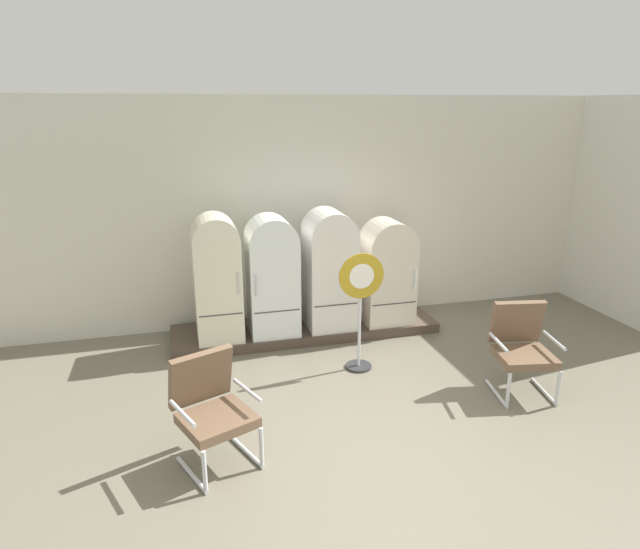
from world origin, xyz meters
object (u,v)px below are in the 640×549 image
at_px(refrigerator_2, 329,266).
at_px(refrigerator_3, 387,269).
at_px(armchair_right, 521,344).
at_px(sign_stand, 360,309).
at_px(armchair_left, 211,405).
at_px(refrigerator_1, 272,272).
at_px(refrigerator_0, 217,274).

relative_size(refrigerator_2, refrigerator_3, 1.12).
bearing_deg(armchair_right, sign_stand, 148.29).
relative_size(refrigerator_3, armchair_left, 1.44).
relative_size(armchair_right, sign_stand, 0.70).
relative_size(refrigerator_1, refrigerator_3, 1.09).
relative_size(refrigerator_2, armchair_right, 1.61).
relative_size(refrigerator_0, refrigerator_3, 1.12).
xyz_separation_m(armchair_left, sign_stand, (1.85, 1.36, 0.22)).
bearing_deg(refrigerator_2, sign_stand, -86.39).
distance_m(armchair_right, sign_stand, 1.83).
bearing_deg(sign_stand, refrigerator_2, 93.61).
bearing_deg(sign_stand, refrigerator_0, 145.30).
xyz_separation_m(refrigerator_1, armchair_left, (-0.99, -2.44, -0.42)).
bearing_deg(armchair_right, armchair_left, -173.20).
xyz_separation_m(armchair_left, armchair_right, (3.39, 0.40, 0.00)).
distance_m(refrigerator_2, armchair_right, 2.66).
bearing_deg(armchair_left, sign_stand, 36.42).
height_order(refrigerator_3, armchair_left, refrigerator_3).
height_order(refrigerator_0, refrigerator_1, refrigerator_0).
bearing_deg(refrigerator_0, armchair_left, -96.33).
distance_m(refrigerator_2, refrigerator_3, 0.83).
relative_size(refrigerator_2, armchair_left, 1.61).
xyz_separation_m(refrigerator_1, armchair_right, (2.41, -2.03, -0.42)).
bearing_deg(refrigerator_3, armchair_right, -68.63).
distance_m(refrigerator_3, sign_stand, 1.31).
xyz_separation_m(refrigerator_0, sign_stand, (1.57, -1.09, -0.23)).
bearing_deg(refrigerator_2, refrigerator_1, -177.85).
relative_size(refrigerator_0, sign_stand, 1.12).
distance_m(refrigerator_0, refrigerator_2, 1.50).
distance_m(refrigerator_1, armchair_right, 3.18).
height_order(armchair_left, sign_stand, sign_stand).
bearing_deg(refrigerator_1, armchair_right, -40.18).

